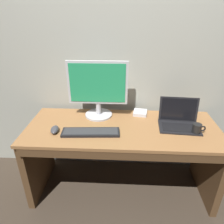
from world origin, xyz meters
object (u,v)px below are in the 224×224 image
(computer_mouse, at_px, (55,130))
(laptop_black, at_px, (179,120))
(external_monitor, at_px, (98,89))
(external_drive_box, at_px, (140,113))
(wired_keyboard, at_px, (91,132))
(coffee_mug, at_px, (197,129))

(computer_mouse, bearing_deg, laptop_black, -0.99)
(computer_mouse, bearing_deg, external_monitor, 32.32)
(laptop_black, height_order, external_drive_box, laptop_black)
(laptop_black, bearing_deg, wired_keyboard, -166.97)
(laptop_black, height_order, computer_mouse, laptop_black)
(external_drive_box, bearing_deg, laptop_black, -31.94)
(external_drive_box, bearing_deg, coffee_mug, -36.56)
(computer_mouse, relative_size, external_drive_box, 0.95)
(laptop_black, height_order, external_monitor, external_monitor)
(computer_mouse, height_order, coffee_mug, coffee_mug)
(external_monitor, xyz_separation_m, computer_mouse, (-0.33, -0.30, -0.25))
(external_drive_box, height_order, coffee_mug, coffee_mug)
(wired_keyboard, xyz_separation_m, external_drive_box, (0.43, 0.38, 0.00))
(external_monitor, xyz_separation_m, wired_keyboard, (-0.03, -0.31, -0.26))
(laptop_black, xyz_separation_m, wired_keyboard, (-0.75, -0.17, -0.04))
(external_monitor, height_order, computer_mouse, external_monitor)
(computer_mouse, relative_size, coffee_mug, 1.13)
(wired_keyboard, relative_size, coffee_mug, 4.42)
(external_monitor, relative_size, external_drive_box, 4.17)
(laptop_black, distance_m, computer_mouse, 1.07)
(wired_keyboard, bearing_deg, coffee_mug, 3.19)
(wired_keyboard, height_order, external_drive_box, external_drive_box)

